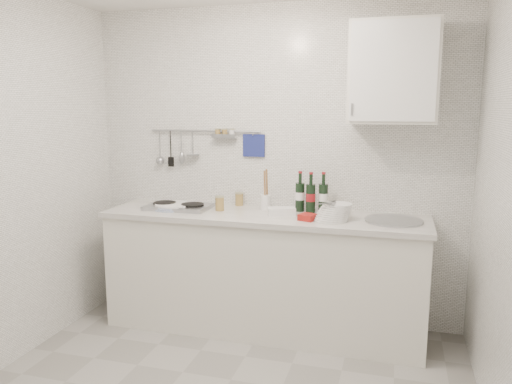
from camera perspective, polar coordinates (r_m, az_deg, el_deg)
back_wall at (r=4.00m, az=2.01°, el=3.02°), size 3.00×0.02×2.50m
counter at (r=3.90m, az=0.95°, el=-9.48°), size 2.44×0.64×0.96m
wall_rail at (r=4.14m, az=-6.16°, el=5.64°), size 0.98×0.09×0.34m
wall_cabinet at (r=3.69m, az=15.43°, el=13.00°), size 0.60×0.38×0.70m
plate_stack_hob at (r=4.00m, az=-9.49°, el=-1.60°), size 0.32×0.31×0.04m
plate_stack_sink at (r=3.59m, az=8.85°, el=-2.30°), size 0.27×0.26×0.13m
wine_bottles at (r=3.81m, az=6.34°, el=-0.03°), size 0.25×0.11×0.31m
butter_dish at (r=3.71m, az=2.91°, el=-2.24°), size 0.22×0.17×0.06m
strawberry_punnet at (r=3.57m, az=5.91°, el=-2.88°), size 0.13×0.13×0.04m
utensil_crock at (r=3.90m, az=1.10°, el=-0.94°), size 0.08×0.08×0.32m
jar_a at (r=4.07m, az=-1.94°, el=-0.79°), size 0.07×0.07×0.11m
jar_b at (r=3.88m, az=7.66°, el=-1.50°), size 0.07×0.07×0.10m
jar_c at (r=3.80m, az=9.85°, el=-1.92°), size 0.07×0.07×0.08m
jar_d at (r=3.88m, az=-4.17°, el=-1.29°), size 0.07×0.07×0.11m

